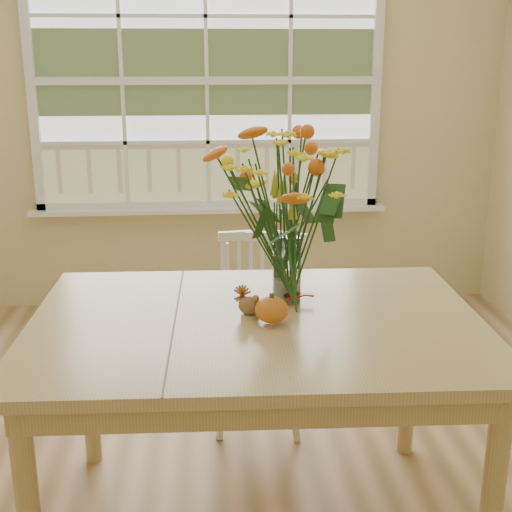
{
  "coord_description": "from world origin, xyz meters",
  "views": [
    {
      "loc": [
        -0.03,
        -2.42,
        1.71
      ],
      "look_at": [
        0.14,
        -0.2,
        1.06
      ],
      "focal_mm": 48.0,
      "sensor_mm": 36.0,
      "label": 1
    }
  ],
  "objects": [
    {
      "name": "windsor_chair",
      "position": [
        0.22,
        0.6,
        0.5
      ],
      "size": [
        0.47,
        0.45,
        0.89
      ],
      "rotation": [
        0.0,
        0.0,
        -0.15
      ],
      "color": "white",
      "rests_on": "floor"
    },
    {
      "name": "dining_table",
      "position": [
        0.14,
        -0.22,
        0.74
      ],
      "size": [
        1.59,
        1.16,
        0.84
      ],
      "rotation": [
        0.0,
        0.0,
        -0.03
      ],
      "color": "tan",
      "rests_on": "floor"
    },
    {
      "name": "flower_vase",
      "position": [
        0.26,
        -0.04,
        1.19
      ],
      "size": [
        0.49,
        0.49,
        0.59
      ],
      "color": "white",
      "rests_on": "dining_table"
    },
    {
      "name": "turkey_figurine",
      "position": [
        0.12,
        -0.2,
        0.88
      ],
      "size": [
        0.1,
        0.09,
        0.1
      ],
      "rotation": [
        0.0,
        0.0,
        -0.36
      ],
      "color": "#CCB78C",
      "rests_on": "dining_table"
    },
    {
      "name": "dark_gourd",
      "position": [
        0.27,
        -0.06,
        0.87
      ],
      "size": [
        0.12,
        0.07,
        0.06
      ],
      "color": "#38160F",
      "rests_on": "dining_table"
    },
    {
      "name": "floor",
      "position": [
        0.0,
        0.0,
        -0.01
      ],
      "size": [
        4.0,
        4.5,
        0.01
      ],
      "primitive_type": "cube",
      "color": "olive",
      "rests_on": "ground"
    },
    {
      "name": "wall_back",
      "position": [
        0.0,
        2.25,
        1.35
      ],
      "size": [
        4.0,
        0.02,
        2.7
      ],
      "primitive_type": "cube",
      "color": "beige",
      "rests_on": "floor"
    },
    {
      "name": "pumpkin",
      "position": [
        0.19,
        -0.27,
        0.88
      ],
      "size": [
        0.11,
        0.11,
        0.09
      ],
      "primitive_type": "ellipsoid",
      "color": "#C96D17",
      "rests_on": "dining_table"
    },
    {
      "name": "window",
      "position": [
        0.0,
        2.21,
        1.53
      ],
      "size": [
        2.42,
        0.12,
        1.74
      ],
      "color": "silver",
      "rests_on": "wall_back"
    }
  ]
}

